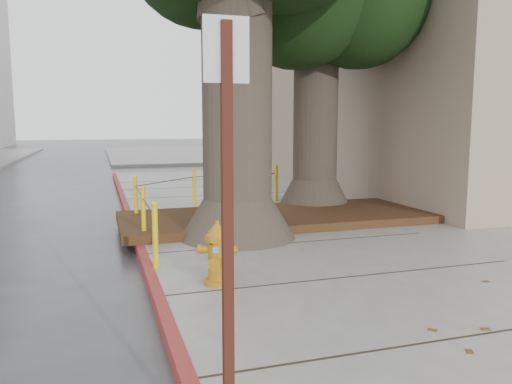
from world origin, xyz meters
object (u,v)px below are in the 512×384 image
at_px(fire_hydrant, 217,253).
at_px(signpost, 227,220).
at_px(car_silver, 285,154).
at_px(car_red, 370,152).

height_order(fire_hydrant, signpost, signpost).
xyz_separation_m(fire_hydrant, car_silver, (7.76, 17.90, 0.08)).
height_order(car_silver, car_red, car_silver).
bearing_deg(car_red, car_silver, 102.17).
bearing_deg(car_silver, signpost, 159.34).
distance_m(fire_hydrant, signpost, 3.44).
bearing_deg(car_silver, fire_hydrant, 157.70).
relative_size(fire_hydrant, signpost, 0.32).
bearing_deg(fire_hydrant, car_red, 77.91).
distance_m(signpost, car_red, 26.78).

